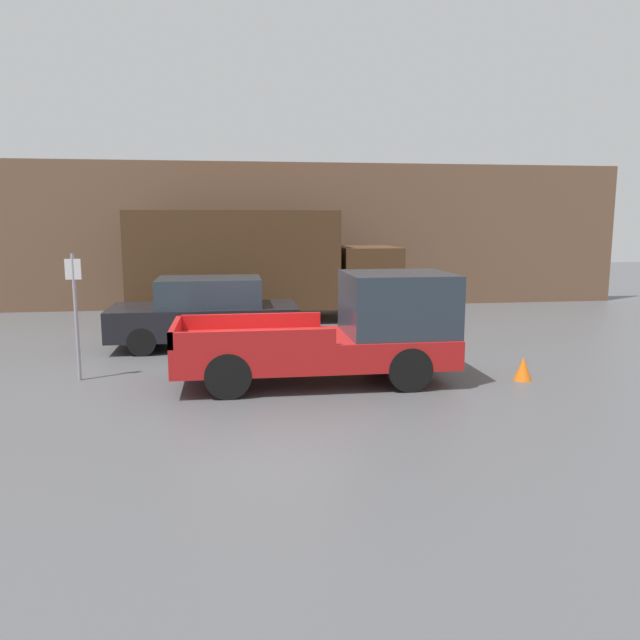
{
  "coord_description": "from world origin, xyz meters",
  "views": [
    {
      "loc": [
        -0.7,
        -12.75,
        3.18
      ],
      "look_at": [
        1.16,
        0.1,
        1.07
      ],
      "focal_mm": 35.0,
      "sensor_mm": 36.0,
      "label": 1
    }
  ],
  "objects_px": {
    "car": "(206,312)",
    "delivery_truck": "(255,263)",
    "pickup_truck": "(346,331)",
    "traffic_cone": "(523,369)",
    "parking_sign": "(76,310)",
    "newspaper_box": "(363,292)"
  },
  "relations": [
    {
      "from": "car",
      "to": "delivery_truck",
      "type": "bearing_deg",
      "value": 70.83
    },
    {
      "from": "pickup_truck",
      "to": "traffic_cone",
      "type": "distance_m",
      "value": 3.61
    },
    {
      "from": "parking_sign",
      "to": "delivery_truck",
      "type": "bearing_deg",
      "value": 61.71
    },
    {
      "from": "delivery_truck",
      "to": "traffic_cone",
      "type": "relative_size",
      "value": 17.57
    },
    {
      "from": "parking_sign",
      "to": "newspaper_box",
      "type": "relative_size",
      "value": 2.4
    },
    {
      "from": "parking_sign",
      "to": "traffic_cone",
      "type": "distance_m",
      "value": 8.91
    },
    {
      "from": "parking_sign",
      "to": "traffic_cone",
      "type": "xyz_separation_m",
      "value": [
        8.74,
        -1.27,
        -1.17
      ]
    },
    {
      "from": "delivery_truck",
      "to": "parking_sign",
      "type": "distance_m",
      "value": 7.98
    },
    {
      "from": "pickup_truck",
      "to": "delivery_truck",
      "type": "bearing_deg",
      "value": 100.6
    },
    {
      "from": "newspaper_box",
      "to": "traffic_cone",
      "type": "height_order",
      "value": "newspaper_box"
    },
    {
      "from": "pickup_truck",
      "to": "traffic_cone",
      "type": "height_order",
      "value": "pickup_truck"
    },
    {
      "from": "car",
      "to": "delivery_truck",
      "type": "xyz_separation_m",
      "value": [
        1.38,
        3.98,
        0.96
      ]
    },
    {
      "from": "newspaper_box",
      "to": "traffic_cone",
      "type": "relative_size",
      "value": 2.2
    },
    {
      "from": "car",
      "to": "parking_sign",
      "type": "bearing_deg",
      "value": -128.24
    },
    {
      "from": "delivery_truck",
      "to": "traffic_cone",
      "type": "height_order",
      "value": "delivery_truck"
    },
    {
      "from": "car",
      "to": "newspaper_box",
      "type": "relative_size",
      "value": 4.4
    },
    {
      "from": "delivery_truck",
      "to": "newspaper_box",
      "type": "distance_m",
      "value": 4.96
    },
    {
      "from": "pickup_truck",
      "to": "delivery_truck",
      "type": "distance_m",
      "value": 7.99
    },
    {
      "from": "newspaper_box",
      "to": "traffic_cone",
      "type": "xyz_separation_m",
      "value": [
        0.91,
        -10.83,
        -0.29
      ]
    },
    {
      "from": "parking_sign",
      "to": "traffic_cone",
      "type": "height_order",
      "value": "parking_sign"
    },
    {
      "from": "car",
      "to": "traffic_cone",
      "type": "height_order",
      "value": "car"
    },
    {
      "from": "pickup_truck",
      "to": "delivery_truck",
      "type": "xyz_separation_m",
      "value": [
        -1.46,
        7.81,
        0.83
      ]
    }
  ]
}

